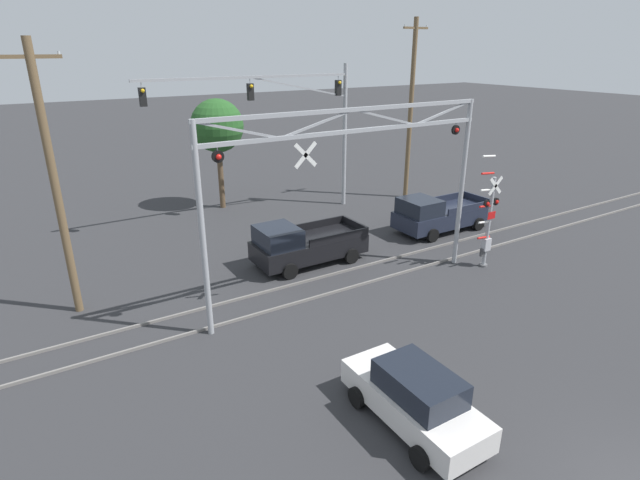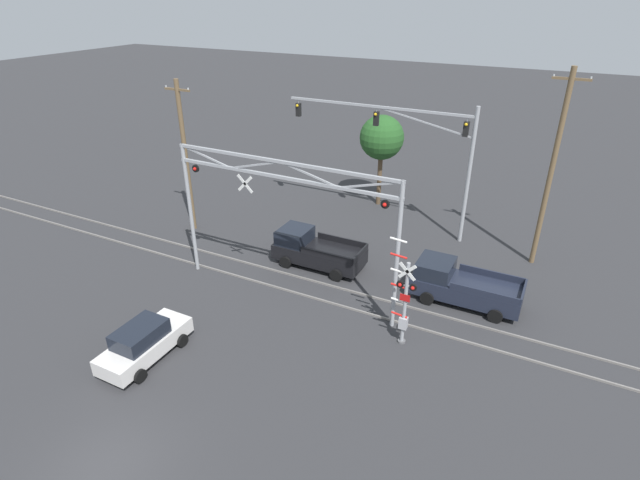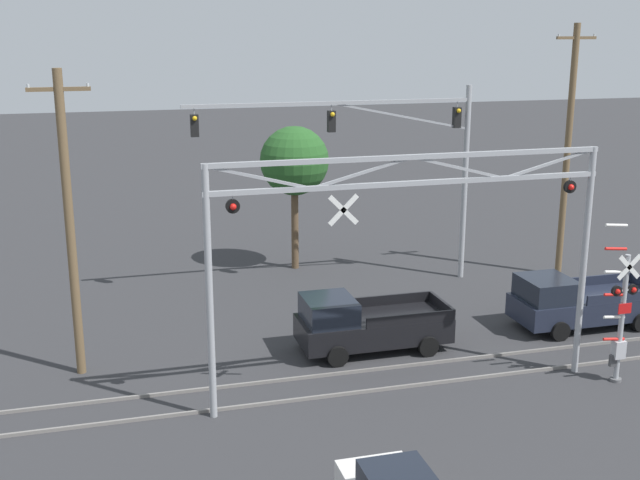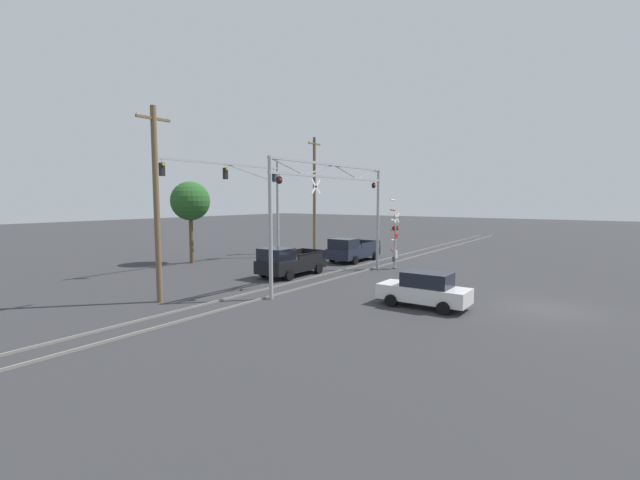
# 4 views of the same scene
# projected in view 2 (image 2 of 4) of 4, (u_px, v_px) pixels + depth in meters

# --- Properties ---
(ground_plane) EXTENTS (200.00, 200.00, 0.00)m
(ground_plane) POSITION_uv_depth(u_px,v_px,m) (106.00, 468.00, 16.41)
(ground_plane) COLOR #303033
(rail_track_near) EXTENTS (80.00, 0.08, 0.10)m
(rail_track_near) POSITION_uv_depth(u_px,v_px,m) (289.00, 291.00, 25.83)
(rail_track_near) COLOR gray
(rail_track_near) RESTS_ON ground_plane
(rail_track_far) EXTENTS (80.00, 0.08, 0.10)m
(rail_track_far) POSITION_uv_depth(u_px,v_px,m) (302.00, 278.00, 26.97)
(rail_track_far) COLOR gray
(rail_track_far) RESTS_ON ground_plane
(crossing_gantry) EXTENTS (11.66, 0.26, 7.16)m
(crossing_gantry) POSITION_uv_depth(u_px,v_px,m) (282.00, 202.00, 23.30)
(crossing_gantry) COLOR #9EA0A5
(crossing_gantry) RESTS_ON ground_plane
(crossing_signal_mast) EXTENTS (1.31, 0.35, 5.06)m
(crossing_signal_mast) POSITION_uv_depth(u_px,v_px,m) (404.00, 305.00, 21.32)
(crossing_signal_mast) COLOR #9EA0A5
(crossing_signal_mast) RESTS_ON ground_plane
(traffic_signal_span) EXTENTS (11.94, 0.39, 8.27)m
(traffic_signal_span) POSITION_uv_depth(u_px,v_px,m) (423.00, 145.00, 29.57)
(traffic_signal_span) COLOR #9EA0A5
(traffic_signal_span) RESTS_ON ground_plane
(pickup_truck_lead) EXTENTS (5.05, 2.35, 1.95)m
(pickup_truck_lead) POSITION_uv_depth(u_px,v_px,m) (315.00, 250.00, 27.99)
(pickup_truck_lead) COLOR black
(pickup_truck_lead) RESTS_ON ground_plane
(pickup_truck_following) EXTENTS (5.28, 2.35, 1.95)m
(pickup_truck_following) POSITION_uv_depth(u_px,v_px,m) (460.00, 285.00, 24.73)
(pickup_truck_following) COLOR #1E2333
(pickup_truck_following) RESTS_ON ground_plane
(sedan_waiting) EXTENTS (1.90, 4.17, 1.66)m
(sedan_waiting) POSITION_uv_depth(u_px,v_px,m) (144.00, 342.00, 20.91)
(sedan_waiting) COLOR silver
(sedan_waiting) RESTS_ON ground_plane
(utility_pole_left) EXTENTS (1.80, 0.28, 9.43)m
(utility_pole_left) POSITION_uv_depth(u_px,v_px,m) (186.00, 156.00, 30.43)
(utility_pole_left) COLOR brown
(utility_pole_left) RESTS_ON ground_plane
(utility_pole_right) EXTENTS (1.80, 0.28, 10.74)m
(utility_pole_right) POSITION_uv_depth(u_px,v_px,m) (552.00, 170.00, 26.13)
(utility_pole_right) COLOR brown
(utility_pole_right) RESTS_ON ground_plane
(background_tree_beyond_span) EXTENTS (3.04, 3.04, 6.42)m
(background_tree_beyond_span) POSITION_uv_depth(u_px,v_px,m) (382.00, 138.00, 34.07)
(background_tree_beyond_span) COLOR brown
(background_tree_beyond_span) RESTS_ON ground_plane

